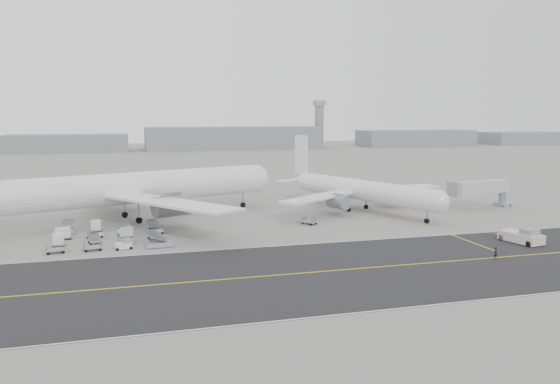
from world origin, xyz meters
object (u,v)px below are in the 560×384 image
object	(u,v)px
airliner_a	(133,188)
jet_bridge	(480,189)
airliner_b	(359,190)
ground_crew_b	(500,234)
pushback_tug	(522,237)
control_tower	(319,123)
ground_crew_a	(496,253)

from	to	relation	value
airliner_a	jet_bridge	distance (m)	76.51
airliner_b	ground_crew_b	bearing A→B (deg)	-92.29
pushback_tug	ground_crew_b	xyz separation A→B (m)	(-1.64, 3.44, -0.10)
airliner_b	control_tower	bearing A→B (deg)	50.56
jet_bridge	airliner_a	bearing A→B (deg)	163.73
pushback_tug	ground_crew_a	xyz separation A→B (m)	(-10.95, -7.77, -0.14)
airliner_a	ground_crew_a	xyz separation A→B (m)	(51.13, -45.81, -5.61)
control_tower	pushback_tug	size ratio (longest dim) A/B	3.38
ground_crew_a	ground_crew_b	distance (m)	14.57
jet_bridge	ground_crew_a	world-z (taller)	jet_bridge
control_tower	ground_crew_a	world-z (taller)	control_tower
pushback_tug	ground_crew_a	size ratio (longest dim) A/B	4.97
pushback_tug	airliner_b	bearing A→B (deg)	97.85
pushback_tug	ground_crew_a	bearing A→B (deg)	-156.95
airliner_b	ground_crew_b	size ratio (longest dim) A/B	23.03
airliner_b	ground_crew_b	distance (m)	35.46
pushback_tug	airliner_a	bearing A→B (deg)	136.17
ground_crew_a	control_tower	bearing A→B (deg)	62.16
control_tower	pushback_tug	xyz separation A→B (m)	(-62.24, -275.97, -15.18)
pushback_tug	jet_bridge	distance (m)	34.65
control_tower	airliner_a	bearing A→B (deg)	-117.59
airliner_a	ground_crew_a	world-z (taller)	airliner_a
airliner_a	pushback_tug	world-z (taller)	airliner_a
airliner_a	ground_crew_a	size ratio (longest dim) A/B	33.78
ground_crew_a	pushback_tug	bearing A→B (deg)	22.00
airliner_a	ground_crew_b	distance (m)	69.86
airliner_a	jet_bridge	bearing A→B (deg)	-115.56
ground_crew_b	jet_bridge	bearing A→B (deg)	-139.28
airliner_b	pushback_tug	size ratio (longest dim) A/B	4.83
airliner_b	jet_bridge	world-z (taller)	airliner_b
control_tower	pushback_tug	distance (m)	283.31
airliner_b	pushback_tug	xyz separation A→B (m)	(13.47, -36.65, -3.61)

